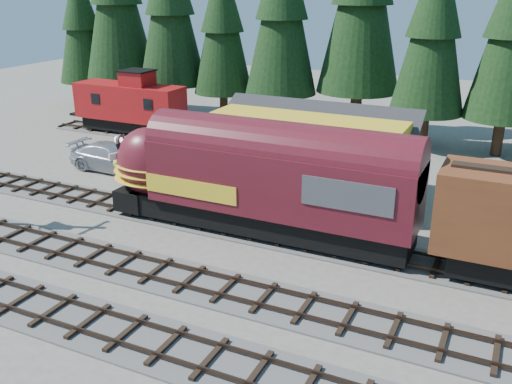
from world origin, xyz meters
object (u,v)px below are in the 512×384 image
at_px(locomotive, 248,183).
at_px(pickup_truck_a, 140,159).
at_px(caboose, 130,105).
at_px(pickup_truck_b, 113,157).
at_px(depot, 305,148).

height_order(locomotive, pickup_truck_a, locomotive).
bearing_deg(caboose, pickup_truck_a, -49.80).
height_order(caboose, pickup_truck_b, caboose).
bearing_deg(locomotive, pickup_truck_a, 151.92).
height_order(caboose, pickup_truck_a, caboose).
bearing_deg(pickup_truck_b, pickup_truck_a, -60.61).
relative_size(locomotive, caboose, 1.75).
bearing_deg(locomotive, caboose, 142.23).
relative_size(pickup_truck_a, pickup_truck_b, 0.89).
height_order(locomotive, caboose, caboose).
bearing_deg(locomotive, pickup_truck_b, 158.29).
distance_m(depot, caboose, 20.21).
bearing_deg(caboose, locomotive, -37.77).
bearing_deg(depot, pickup_truck_a, -177.91).
bearing_deg(depot, pickup_truck_b, -174.45).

